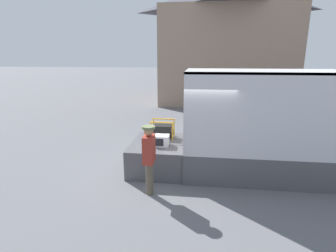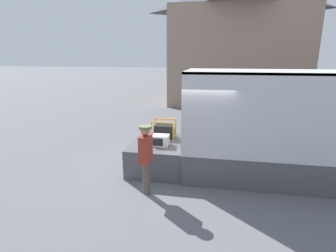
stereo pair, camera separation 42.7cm
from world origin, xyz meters
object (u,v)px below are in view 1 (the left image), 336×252
(box_truck, at_px, (322,144))
(portable_generator, at_px, (163,131))
(microwave, at_px, (161,140))
(worker_person, at_px, (149,153))

(box_truck, distance_m, portable_generator, 4.48)
(microwave, relative_size, portable_generator, 0.66)
(microwave, height_order, portable_generator, portable_generator)
(microwave, distance_m, portable_generator, 0.75)
(box_truck, height_order, microwave, box_truck)
(box_truck, relative_size, microwave, 13.74)
(portable_generator, distance_m, worker_person, 2.04)
(box_truck, xyz_separation_m, microwave, (-4.42, -0.31, 0.01))
(box_truck, relative_size, portable_generator, 9.13)
(worker_person, bearing_deg, box_truck, 19.53)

